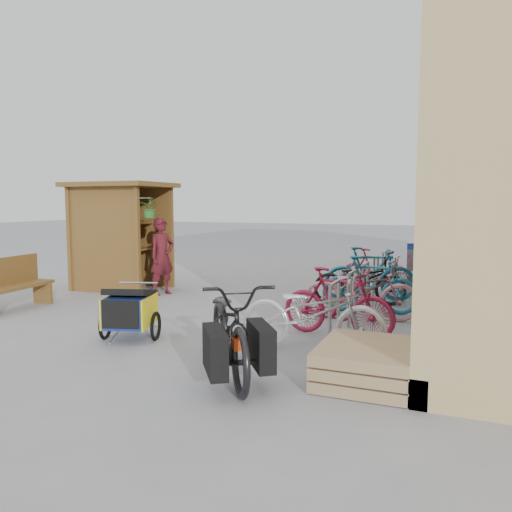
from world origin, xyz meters
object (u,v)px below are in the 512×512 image
at_px(person_kiosk, 162,256).
at_px(bike_7, 375,270).
at_px(cargo_bike, 230,327).
at_px(bike_6, 376,275).
at_px(bike_3, 370,285).
at_px(bike_0, 313,313).
at_px(pallet_stack, 367,363).
at_px(bike_2, 361,290).
at_px(shopping_carts, 422,256).
at_px(bike_5, 370,274).
at_px(kiosk, 117,221).
at_px(bench, 13,283).
at_px(bike_4, 360,281).
at_px(bike_1, 338,302).
at_px(child_trailer, 130,309).

distance_m(person_kiosk, bike_7, 4.67).
relative_size(cargo_bike, bike_6, 1.35).
bearing_deg(bike_3, bike_0, 168.38).
bearing_deg(bike_7, bike_0, -170.43).
distance_m(pallet_stack, bike_6, 5.42).
height_order(bike_0, bike_2, bike_0).
height_order(shopping_carts, bike_7, shopping_carts).
xyz_separation_m(bike_3, bike_5, (-0.19, 1.11, 0.04)).
height_order(bike_3, bike_5, bike_5).
bearing_deg(bike_5, shopping_carts, -29.47).
bearing_deg(kiosk, bench, -98.97).
distance_m(shopping_carts, bike_6, 2.75).
bearing_deg(bike_4, bench, 105.83).
bearing_deg(bike_2, bike_0, 164.22).
xyz_separation_m(bench, bike_1, (5.95, 0.39, 0.02)).
xyz_separation_m(bike_3, bike_7, (-0.27, 2.29, -0.04)).
xyz_separation_m(kiosk, bike_3, (5.72, -0.38, -1.04)).
height_order(cargo_bike, bike_4, cargo_bike).
distance_m(cargo_bike, bike_4, 4.63).
xyz_separation_m(child_trailer, bike_3, (2.88, 3.04, 0.07)).
height_order(kiosk, bike_6, kiosk).
height_order(bike_0, bike_3, bike_3).
bearing_deg(person_kiosk, bike_0, -104.83).
distance_m(bench, bike_4, 6.48).
bearing_deg(bike_5, pallet_stack, 172.29).
bearing_deg(kiosk, pallet_stack, -31.66).
height_order(shopping_carts, bike_3, shopping_carts).
bearing_deg(bench, bike_0, -10.33).
bearing_deg(shopping_carts, bike_6, -105.82).
bearing_deg(pallet_stack, bike_3, 99.11).
height_order(bike_1, bike_3, bike_3).
distance_m(person_kiosk, bike_6, 4.58).
distance_m(bench, cargo_bike, 5.49).
xyz_separation_m(bench, child_trailer, (3.24, -0.88, -0.05)).
xyz_separation_m(shopping_carts, bike_5, (-0.75, -3.40, -0.06)).
bearing_deg(bike_5, bench, 101.93).
relative_size(bike_0, bike_3, 1.13).
relative_size(cargo_bike, bike_3, 1.28).
bearing_deg(shopping_carts, child_trailer, -114.49).
bearing_deg(cargo_bike, bike_5, 46.64).
bearing_deg(child_trailer, bike_0, -6.82).
xyz_separation_m(pallet_stack, cargo_bike, (-1.46, -0.37, 0.34)).
xyz_separation_m(bike_4, bike_7, (0.05, 1.56, 0.01)).
bearing_deg(bike_7, bike_3, -163.19).
height_order(pallet_stack, shopping_carts, shopping_carts).
height_order(shopping_carts, cargo_bike, cargo_bike).
height_order(bench, bike_1, bike_1).
height_order(kiosk, bike_5, kiosk).
distance_m(bike_5, bike_6, 0.77).
bearing_deg(bench, bike_1, -2.46).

